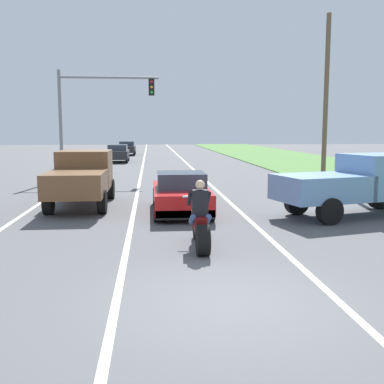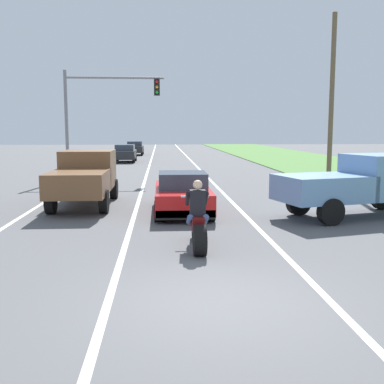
% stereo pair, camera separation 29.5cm
% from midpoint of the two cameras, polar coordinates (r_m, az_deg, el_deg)
% --- Properties ---
extents(ground_plane, '(160.00, 160.00, 0.00)m').
position_cam_midpoint_polar(ground_plane, '(7.68, 4.56, -13.47)').
color(ground_plane, '#565659').
extents(lane_stripe_left_solid, '(0.14, 120.00, 0.01)m').
position_cam_midpoint_polar(lane_stripe_left_solid, '(27.57, -12.89, 1.73)').
color(lane_stripe_left_solid, white).
rests_on(lane_stripe_left_solid, ground).
extents(lane_stripe_right_solid, '(0.14, 120.00, 0.01)m').
position_cam_midpoint_polar(lane_stripe_right_solid, '(27.38, 2.17, 1.88)').
color(lane_stripe_right_solid, white).
rests_on(lane_stripe_right_solid, ground).
extents(lane_stripe_centre_dashed, '(0.14, 120.00, 0.01)m').
position_cam_midpoint_polar(lane_stripe_centre_dashed, '(27.23, -5.38, 1.82)').
color(lane_stripe_centre_dashed, white).
rests_on(lane_stripe_centre_dashed, ground).
extents(grass_verge_right, '(10.00, 120.00, 0.06)m').
position_cam_midpoint_polar(grass_verge_right, '(30.16, 21.67, 1.93)').
color(grass_verge_right, '#517F3D').
rests_on(grass_verge_right, ground).
extents(motorcycle_with_rider, '(0.70, 2.21, 1.62)m').
position_cam_midpoint_polar(motorcycle_with_rider, '(10.80, 1.48, -3.94)').
color(motorcycle_with_rider, black).
rests_on(motorcycle_with_rider, ground).
extents(sports_car_red, '(1.84, 4.30, 1.37)m').
position_cam_midpoint_polar(sports_car_red, '(15.54, -0.65, -0.23)').
color(sports_car_red, red).
rests_on(sports_car_red, ground).
extents(pickup_truck_left_lane_brown, '(2.02, 4.80, 1.98)m').
position_cam_midpoint_polar(pickup_truck_left_lane_brown, '(17.26, -12.58, 1.97)').
color(pickup_truck_left_lane_brown, brown).
rests_on(pickup_truck_left_lane_brown, ground).
extents(pickup_truck_right_shoulder_light_blue, '(5.14, 3.14, 1.98)m').
position_cam_midpoint_polar(pickup_truck_right_shoulder_light_blue, '(15.68, 20.28, 1.12)').
color(pickup_truck_right_shoulder_light_blue, '#6B93C6').
rests_on(pickup_truck_right_shoulder_light_blue, ground).
extents(traffic_light_mast_near, '(5.51, 0.34, 6.00)m').
position_cam_midpoint_polar(traffic_light_mast_near, '(26.59, -11.17, 10.31)').
color(traffic_light_mast_near, gray).
rests_on(traffic_light_mast_near, ground).
extents(utility_pole_roadside, '(0.24, 0.24, 8.53)m').
position_cam_midpoint_polar(utility_pole_roadside, '(24.99, 17.11, 10.77)').
color(utility_pole_roadside, brown).
rests_on(utility_pole_roadside, ground).
extents(distant_car_far_ahead, '(1.80, 4.00, 1.50)m').
position_cam_midpoint_polar(distant_car_far_ahead, '(40.29, -8.01, 4.77)').
color(distant_car_far_ahead, '#262628').
rests_on(distant_car_far_ahead, ground).
extents(distant_car_further_ahead, '(1.80, 4.00, 1.50)m').
position_cam_midpoint_polar(distant_car_further_ahead, '(51.47, -6.85, 5.40)').
color(distant_car_further_ahead, '#262628').
rests_on(distant_car_further_ahead, ground).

